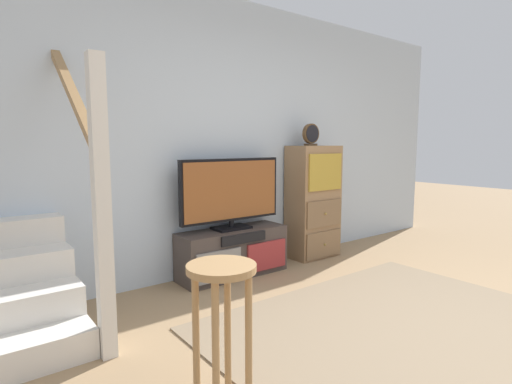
% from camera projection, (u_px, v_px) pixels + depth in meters
% --- Properties ---
extents(ground_plane, '(20.00, 20.00, 0.00)m').
position_uv_depth(ground_plane, '(480.00, 361.00, 2.39)').
color(ground_plane, '#997A56').
extents(back_wall, '(6.40, 0.12, 2.70)m').
position_uv_depth(back_wall, '(242.00, 138.00, 4.17)').
color(back_wall, silver).
rests_on(back_wall, ground_plane).
extents(area_rug, '(2.60, 1.80, 0.01)m').
position_uv_depth(area_rug, '(392.00, 324.00, 2.86)').
color(area_rug, '#847056').
rests_on(area_rug, ground_plane).
extents(media_console, '(1.10, 0.38, 0.46)m').
position_uv_depth(media_console, '(233.00, 252.00, 3.91)').
color(media_console, '#423833').
rests_on(media_console, ground_plane).
extents(television, '(1.09, 0.22, 0.69)m').
position_uv_depth(television, '(231.00, 192.00, 3.86)').
color(television, black).
rests_on(television, media_console).
extents(side_cabinet, '(0.58, 0.38, 1.26)m').
position_uv_depth(side_cabinet, '(313.00, 202.00, 4.54)').
color(side_cabinet, '#93704C').
rests_on(side_cabinet, ground_plane).
extents(desk_clock, '(0.22, 0.08, 0.24)m').
position_uv_depth(desk_clock, '(311.00, 135.00, 4.39)').
color(desk_clock, '#4C3823').
rests_on(desk_clock, side_cabinet).
extents(bar_stool_near, '(0.34, 0.34, 0.72)m').
position_uv_depth(bar_stool_near, '(222.00, 301.00, 1.94)').
color(bar_stool_near, '#A37A4C').
rests_on(bar_stool_near, ground_plane).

